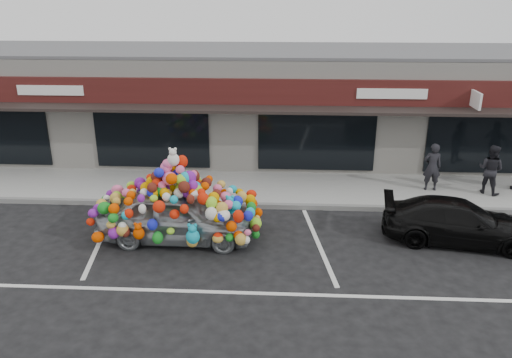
# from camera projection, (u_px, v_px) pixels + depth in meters

# --- Properties ---
(ground) EXTENTS (90.00, 90.00, 0.00)m
(ground) POSITION_uv_depth(u_px,v_px,m) (215.00, 244.00, 13.50)
(ground) COLOR black
(ground) RESTS_ON ground
(shop_building) EXTENTS (24.00, 7.20, 4.31)m
(shop_building) POSITION_uv_depth(u_px,v_px,m) (240.00, 102.00, 20.65)
(shop_building) COLOR silver
(shop_building) RESTS_ON ground
(sidewalk) EXTENTS (26.00, 3.00, 0.15)m
(sidewalk) POSITION_uv_depth(u_px,v_px,m) (230.00, 188.00, 17.22)
(sidewalk) COLOR gray
(sidewalk) RESTS_ON ground
(kerb) EXTENTS (26.00, 0.18, 0.16)m
(kerb) POSITION_uv_depth(u_px,v_px,m) (225.00, 205.00, 15.82)
(kerb) COLOR slate
(kerb) RESTS_ON ground
(parking_stripe_left) EXTENTS (0.73, 4.37, 0.01)m
(parking_stripe_left) POSITION_uv_depth(u_px,v_px,m) (102.00, 238.00, 13.85)
(parking_stripe_left) COLOR silver
(parking_stripe_left) RESTS_ON ground
(parking_stripe_mid) EXTENTS (0.73, 4.37, 0.01)m
(parking_stripe_mid) POSITION_uv_depth(u_px,v_px,m) (318.00, 243.00, 13.55)
(parking_stripe_mid) COLOR silver
(parking_stripe_mid) RESTS_ON ground
(lane_line) EXTENTS (14.00, 0.12, 0.01)m
(lane_line) POSITION_uv_depth(u_px,v_px,m) (290.00, 294.00, 11.25)
(lane_line) COLOR silver
(lane_line) RESTS_ON ground
(toy_car) EXTENTS (3.07, 4.54, 2.63)m
(toy_car) POSITION_uv_depth(u_px,v_px,m) (177.00, 209.00, 13.51)
(toy_car) COLOR #A3A8AD
(toy_car) RESTS_ON ground
(black_sedan) EXTENTS (2.25, 4.21, 1.16)m
(black_sedan) POSITION_uv_depth(u_px,v_px,m) (458.00, 222.00, 13.48)
(black_sedan) COLOR black
(black_sedan) RESTS_ON ground
(pedestrian_a) EXTENTS (0.60, 0.40, 1.62)m
(pedestrian_a) POSITION_uv_depth(u_px,v_px,m) (432.00, 167.00, 16.58)
(pedestrian_a) COLOR black
(pedestrian_a) RESTS_ON sidewalk
(pedestrian_b) EXTENTS (1.01, 1.00, 1.65)m
(pedestrian_b) POSITION_uv_depth(u_px,v_px,m) (491.00, 169.00, 16.31)
(pedestrian_b) COLOR black
(pedestrian_b) RESTS_ON sidewalk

